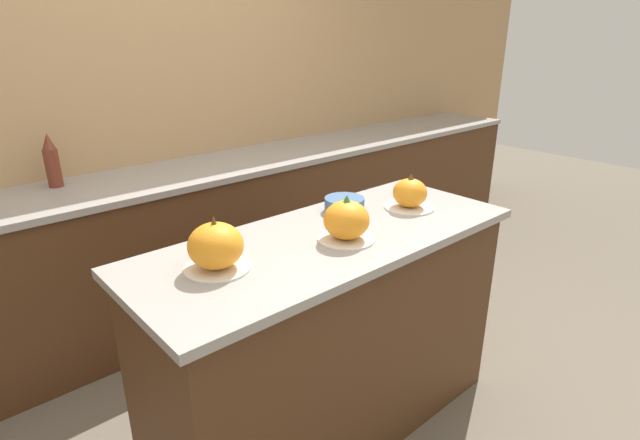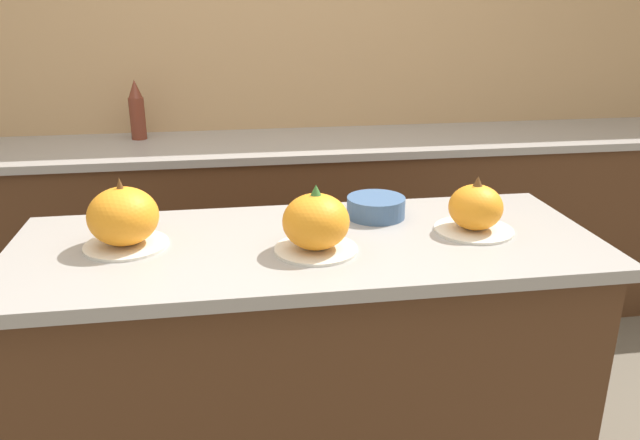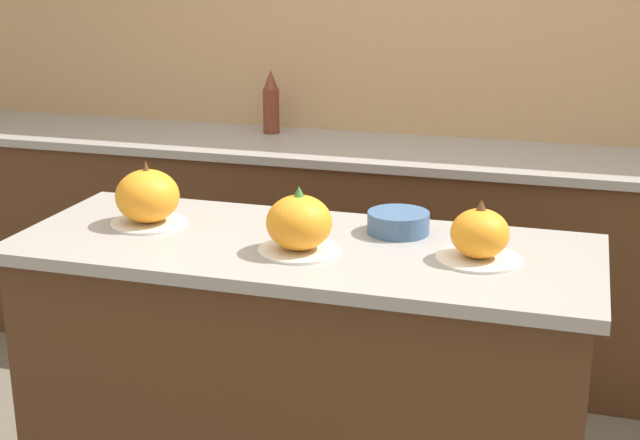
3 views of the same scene
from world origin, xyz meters
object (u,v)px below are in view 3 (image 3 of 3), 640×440
Objects in this scene: pumpkin_cake_left at (148,198)px; mixing_bowl at (398,222)px; bottle_tall at (271,103)px; pumpkin_cake_center at (299,225)px; pumpkin_cake_right at (480,236)px.

pumpkin_cake_left is 0.73m from mixing_bowl.
pumpkin_cake_left is 0.80× the size of bottle_tall.
pumpkin_cake_left reaches higher than pumpkin_cake_center.
pumpkin_cake_right is at bearing -52.91° from bottle_tall.
pumpkin_cake_left is 1.27× the size of mixing_bowl.
pumpkin_cake_left is at bearing 178.17° from pumpkin_cake_right.
pumpkin_cake_center is at bearing -132.93° from mixing_bowl.
pumpkin_cake_right is (0.46, 0.08, -0.01)m from pumpkin_cake_center.
mixing_bowl is at bearing 10.11° from pumpkin_cake_left.
mixing_bowl is at bearing 147.31° from pumpkin_cake_right.
pumpkin_cake_center is 0.99× the size of pumpkin_cake_right.
pumpkin_cake_left is 1.41m from bottle_tall.
pumpkin_cake_left is 1.01× the size of pumpkin_cake_center.
pumpkin_cake_center is 0.32m from mixing_bowl.
bottle_tall is 1.58× the size of mixing_bowl.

